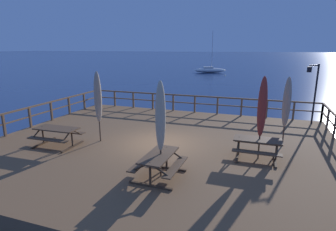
{
  "coord_description": "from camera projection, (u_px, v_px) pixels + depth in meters",
  "views": [
    {
      "loc": [
        3.99,
        -10.51,
        4.75
      ],
      "look_at": [
        0.0,
        0.94,
        1.73
      ],
      "focal_mm": 29.32,
      "sensor_mm": 36.0,
      "label": 1
    }
  ],
  "objects": [
    {
      "name": "patio_umbrella_tall_mid_left",
      "position": [
        262.0,
        107.0,
        9.73
      ],
      "size": [
        0.32,
        0.32,
        3.06
      ],
      "color": "#4C3828",
      "rests_on": "wooden_deck"
    },
    {
      "name": "patio_umbrella_tall_mid_right",
      "position": [
        98.0,
        98.0,
        11.64
      ],
      "size": [
        0.32,
        0.32,
        3.06
      ],
      "color": "#4C3828",
      "rests_on": "wooden_deck"
    },
    {
      "name": "sailboat_distant",
      "position": [
        210.0,
        70.0,
        52.71
      ],
      "size": [
        6.23,
        3.33,
        7.72
      ],
      "color": "white",
      "rests_on": "ground"
    },
    {
      "name": "picnic_table_front_right",
      "position": [
        257.0,
        144.0,
        10.07
      ],
      "size": [
        1.69,
        1.4,
        0.78
      ],
      "color": "brown",
      "rests_on": "wooden_deck"
    },
    {
      "name": "ground_plane",
      "position": [
        161.0,
        158.0,
        12.05
      ],
      "size": [
        600.0,
        600.0,
        0.0
      ],
      "primitive_type": "plane",
      "color": "navy"
    },
    {
      "name": "picnic_table_mid_left",
      "position": [
        159.0,
        161.0,
        8.62
      ],
      "size": [
        1.45,
        1.74,
        0.78
      ],
      "color": "brown",
      "rests_on": "wooden_deck"
    },
    {
      "name": "railing_waterside_far",
      "position": [
        195.0,
        101.0,
        17.27
      ],
      "size": [
        14.44,
        0.1,
        1.09
      ],
      "color": "brown",
      "rests_on": "wooden_deck"
    },
    {
      "name": "lamp_post_hooked",
      "position": [
        313.0,
        85.0,
        14.27
      ],
      "size": [
        0.61,
        0.44,
        3.2
      ],
      "color": "black",
      "rests_on": "wooden_deck"
    },
    {
      "name": "patio_umbrella_short_front",
      "position": [
        160.0,
        117.0,
        8.34
      ],
      "size": [
        0.32,
        0.32,
        3.08
      ],
      "color": "#4C3828",
      "rests_on": "wooden_deck"
    },
    {
      "name": "railing_side_left",
      "position": [
        30.0,
        114.0,
        13.98
      ],
      "size": [
        0.1,
        12.27,
        1.09
      ],
      "color": "brown",
      "rests_on": "wooden_deck"
    },
    {
      "name": "patio_umbrella_short_mid",
      "position": [
        287.0,
        103.0,
        11.08
      ],
      "size": [
        0.32,
        0.32,
        2.9
      ],
      "color": "#4C3828",
      "rests_on": "wooden_deck"
    },
    {
      "name": "picnic_table_back_right",
      "position": [
        57.0,
        133.0,
        11.44
      ],
      "size": [
        1.86,
        1.44,
        0.78
      ],
      "color": "brown",
      "rests_on": "wooden_deck"
    },
    {
      "name": "wooden_deck",
      "position": [
        161.0,
        151.0,
        11.96
      ],
      "size": [
        14.64,
        12.47,
        0.73
      ],
      "primitive_type": "cube",
      "color": "brown",
      "rests_on": "ground"
    }
  ]
}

